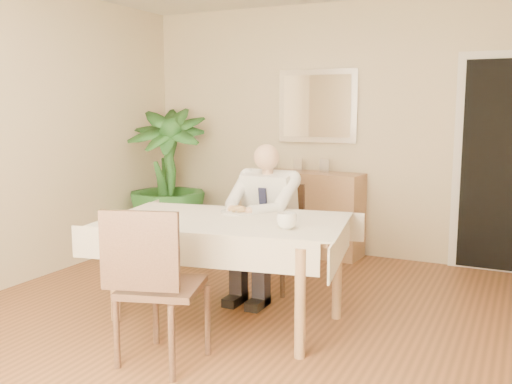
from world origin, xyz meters
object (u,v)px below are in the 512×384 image
at_px(dining_table, 226,230).
at_px(sideboard, 311,213).
at_px(seated_man, 261,213).
at_px(potted_palm, 167,178).
at_px(chair_far, 276,230).
at_px(chair_near, 153,278).
at_px(coffee_mug, 287,221).

xyz_separation_m(dining_table, sideboard, (-0.11, 2.05, -0.23)).
distance_m(seated_man, potted_palm, 1.96).
relative_size(chair_far, chair_near, 0.91).
distance_m(chair_far, potted_palm, 1.84).
distance_m(chair_near, sideboard, 2.92).
bearing_deg(chair_far, potted_palm, 147.85).
bearing_deg(chair_near, coffee_mug, 37.18).
relative_size(dining_table, chair_near, 1.94).
bearing_deg(potted_palm, coffee_mug, -39.32).
bearing_deg(sideboard, chair_far, -80.24).
bearing_deg(coffee_mug, chair_near, -125.45).
xyz_separation_m(dining_table, seated_man, (-0.00, 0.59, 0.02)).
distance_m(dining_table, sideboard, 2.06).
relative_size(chair_near, seated_man, 0.78).
relative_size(chair_far, coffee_mug, 6.58).
bearing_deg(chair_near, seated_man, 72.12).
distance_m(chair_far, chair_near, 1.75).
relative_size(dining_table, coffee_mug, 13.97).
bearing_deg(dining_table, chair_near, -100.91).
bearing_deg(seated_man, chair_far, 90.00).
relative_size(dining_table, sideboard, 1.74).
height_order(dining_table, seated_man, seated_man).
distance_m(dining_table, chair_near, 0.88).
bearing_deg(chair_near, dining_table, 71.78).
height_order(seated_man, sideboard, seated_man).
distance_m(dining_table, seated_man, 0.59).
xyz_separation_m(coffee_mug, potted_palm, (-2.17, 1.78, -0.04)).
xyz_separation_m(chair_far, sideboard, (-0.11, 1.17, -0.06)).
height_order(chair_far, seated_man, seated_man).
xyz_separation_m(dining_table, potted_palm, (-1.65, 1.66, 0.09)).
bearing_deg(seated_man, chair_near, -90.51).
height_order(sideboard, potted_palm, potted_palm).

